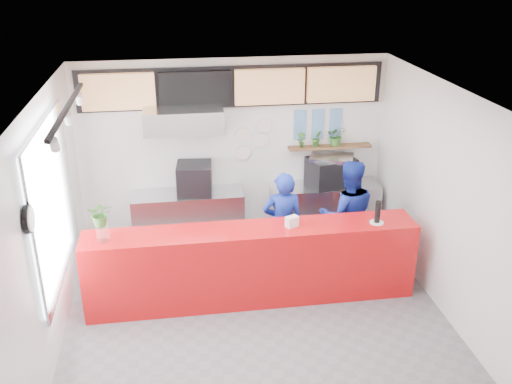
# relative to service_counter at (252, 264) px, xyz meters

# --- Properties ---
(floor) EXTENTS (5.00, 5.00, 0.00)m
(floor) POSITION_rel_service_counter_xyz_m (0.00, -0.40, -0.55)
(floor) COLOR slate
(floor) RESTS_ON ground
(ceiling) EXTENTS (5.00, 5.00, 0.00)m
(ceiling) POSITION_rel_service_counter_xyz_m (0.00, -0.40, 2.45)
(ceiling) COLOR silver
(wall_back) EXTENTS (5.00, 0.00, 5.00)m
(wall_back) POSITION_rel_service_counter_xyz_m (0.00, 2.10, 0.95)
(wall_back) COLOR white
(wall_back) RESTS_ON ground
(wall_left) EXTENTS (0.00, 5.00, 5.00)m
(wall_left) POSITION_rel_service_counter_xyz_m (-2.50, -0.40, 0.95)
(wall_left) COLOR white
(wall_left) RESTS_ON ground
(wall_right) EXTENTS (0.00, 5.00, 5.00)m
(wall_right) POSITION_rel_service_counter_xyz_m (2.50, -0.40, 0.95)
(wall_right) COLOR white
(wall_right) RESTS_ON ground
(service_counter) EXTENTS (4.50, 0.60, 1.10)m
(service_counter) POSITION_rel_service_counter_xyz_m (0.00, 0.00, 0.00)
(service_counter) COLOR red
(service_counter) RESTS_ON ground
(cream_band) EXTENTS (5.00, 0.02, 0.80)m
(cream_band) POSITION_rel_service_counter_xyz_m (0.00, 2.09, 2.05)
(cream_band) COLOR beige
(cream_band) RESTS_ON wall_back
(prep_bench) EXTENTS (1.80, 0.60, 0.90)m
(prep_bench) POSITION_rel_service_counter_xyz_m (-0.80, 1.80, -0.10)
(prep_bench) COLOR #B2B5BA
(prep_bench) RESTS_ON ground
(panini_oven) EXTENTS (0.59, 0.59, 0.49)m
(panini_oven) POSITION_rel_service_counter_xyz_m (-0.67, 1.80, 0.60)
(panini_oven) COLOR black
(panini_oven) RESTS_ON prep_bench
(extraction_hood) EXTENTS (1.20, 0.70, 0.35)m
(extraction_hood) POSITION_rel_service_counter_xyz_m (-0.80, 1.75, 1.60)
(extraction_hood) COLOR #B2B5BA
(extraction_hood) RESTS_ON ceiling
(hood_lip) EXTENTS (1.20, 0.69, 0.31)m
(hood_lip) POSITION_rel_service_counter_xyz_m (-0.80, 1.75, 1.40)
(hood_lip) COLOR #B2B5BA
(hood_lip) RESTS_ON ceiling
(right_bench) EXTENTS (1.80, 0.60, 0.90)m
(right_bench) POSITION_rel_service_counter_xyz_m (1.50, 1.80, -0.10)
(right_bench) COLOR #B2B5BA
(right_bench) RESTS_ON ground
(espresso_machine) EXTENTS (0.84, 0.69, 0.47)m
(espresso_machine) POSITION_rel_service_counter_xyz_m (1.58, 1.80, 0.59)
(espresso_machine) COLOR black
(espresso_machine) RESTS_ON right_bench
(espresso_tray) EXTENTS (0.82, 0.70, 0.06)m
(espresso_tray) POSITION_rel_service_counter_xyz_m (1.58, 1.80, 0.83)
(espresso_tray) COLOR #B8BBC0
(espresso_tray) RESTS_ON espresso_machine
(herb_shelf) EXTENTS (1.40, 0.18, 0.04)m
(herb_shelf) POSITION_rel_service_counter_xyz_m (1.60, 2.00, 0.95)
(herb_shelf) COLOR brown
(herb_shelf) RESTS_ON wall_back
(menu_board_far_left) EXTENTS (1.10, 0.10, 0.55)m
(menu_board_far_left) POSITION_rel_service_counter_xyz_m (-1.75, 1.98, 2.00)
(menu_board_far_left) COLOR tan
(menu_board_far_left) RESTS_ON wall_back
(menu_board_mid_left) EXTENTS (1.10, 0.10, 0.55)m
(menu_board_mid_left) POSITION_rel_service_counter_xyz_m (-0.59, 1.98, 2.00)
(menu_board_mid_left) COLOR black
(menu_board_mid_left) RESTS_ON wall_back
(menu_board_mid_right) EXTENTS (1.10, 0.10, 0.55)m
(menu_board_mid_right) POSITION_rel_service_counter_xyz_m (0.57, 1.98, 2.00)
(menu_board_mid_right) COLOR tan
(menu_board_mid_right) RESTS_ON wall_back
(menu_board_far_right) EXTENTS (1.10, 0.10, 0.55)m
(menu_board_far_right) POSITION_rel_service_counter_xyz_m (1.73, 1.98, 2.00)
(menu_board_far_right) COLOR tan
(menu_board_far_right) RESTS_ON wall_back
(soffit) EXTENTS (4.80, 0.04, 0.65)m
(soffit) POSITION_rel_service_counter_xyz_m (0.00, 2.06, 2.00)
(soffit) COLOR black
(soffit) RESTS_ON wall_back
(window_pane) EXTENTS (0.04, 2.20, 1.90)m
(window_pane) POSITION_rel_service_counter_xyz_m (-2.47, -0.10, 1.15)
(window_pane) COLOR silver
(window_pane) RESTS_ON wall_left
(window_frame) EXTENTS (0.03, 2.30, 2.00)m
(window_frame) POSITION_rel_service_counter_xyz_m (-2.45, -0.10, 1.15)
(window_frame) COLOR #B2B5BA
(window_frame) RESTS_ON wall_left
(wall_clock_rim) EXTENTS (0.05, 0.30, 0.30)m
(wall_clock_rim) POSITION_rel_service_counter_xyz_m (-2.46, -1.30, 1.50)
(wall_clock_rim) COLOR black
(wall_clock_rim) RESTS_ON wall_left
(wall_clock_face) EXTENTS (0.02, 0.26, 0.26)m
(wall_clock_face) POSITION_rel_service_counter_xyz_m (-2.43, -1.30, 1.50)
(wall_clock_face) COLOR white
(wall_clock_face) RESTS_ON wall_left
(track_rail) EXTENTS (0.05, 2.40, 0.04)m
(track_rail) POSITION_rel_service_counter_xyz_m (-2.10, -0.40, 2.39)
(track_rail) COLOR black
(track_rail) RESTS_ON ceiling
(dec_plate_a) EXTENTS (0.24, 0.03, 0.24)m
(dec_plate_a) POSITION_rel_service_counter_xyz_m (0.15, 2.07, 1.20)
(dec_plate_a) COLOR silver
(dec_plate_a) RESTS_ON wall_back
(dec_plate_b) EXTENTS (0.24, 0.03, 0.24)m
(dec_plate_b) POSITION_rel_service_counter_xyz_m (0.45, 2.07, 1.10)
(dec_plate_b) COLOR silver
(dec_plate_b) RESTS_ON wall_back
(dec_plate_c) EXTENTS (0.24, 0.03, 0.24)m
(dec_plate_c) POSITION_rel_service_counter_xyz_m (0.15, 2.07, 0.90)
(dec_plate_c) COLOR silver
(dec_plate_c) RESTS_ON wall_back
(dec_plate_d) EXTENTS (0.24, 0.03, 0.24)m
(dec_plate_d) POSITION_rel_service_counter_xyz_m (0.50, 2.07, 1.35)
(dec_plate_d) COLOR silver
(dec_plate_d) RESTS_ON wall_back
(photo_frame_a) EXTENTS (0.20, 0.02, 0.25)m
(photo_frame_a) POSITION_rel_service_counter_xyz_m (1.10, 2.08, 1.45)
(photo_frame_a) COLOR #598CBF
(photo_frame_a) RESTS_ON wall_back
(photo_frame_b) EXTENTS (0.20, 0.02, 0.25)m
(photo_frame_b) POSITION_rel_service_counter_xyz_m (1.40, 2.08, 1.45)
(photo_frame_b) COLOR #598CBF
(photo_frame_b) RESTS_ON wall_back
(photo_frame_c) EXTENTS (0.20, 0.02, 0.25)m
(photo_frame_c) POSITION_rel_service_counter_xyz_m (1.70, 2.08, 1.45)
(photo_frame_c) COLOR #598CBF
(photo_frame_c) RESTS_ON wall_back
(photo_frame_d) EXTENTS (0.20, 0.02, 0.25)m
(photo_frame_d) POSITION_rel_service_counter_xyz_m (1.10, 2.08, 1.20)
(photo_frame_d) COLOR #598CBF
(photo_frame_d) RESTS_ON wall_back
(photo_frame_e) EXTENTS (0.20, 0.02, 0.25)m
(photo_frame_e) POSITION_rel_service_counter_xyz_m (1.40, 2.08, 1.20)
(photo_frame_e) COLOR #598CBF
(photo_frame_e) RESTS_ON wall_back
(photo_frame_f) EXTENTS (0.20, 0.02, 0.25)m
(photo_frame_f) POSITION_rel_service_counter_xyz_m (1.70, 2.08, 1.20)
(photo_frame_f) COLOR #598CBF
(photo_frame_f) RESTS_ON wall_back
(staff_center) EXTENTS (0.63, 0.44, 1.64)m
(staff_center) POSITION_rel_service_counter_xyz_m (0.54, 0.60, 0.27)
(staff_center) COLOR navy
(staff_center) RESTS_ON ground
(staff_right) EXTENTS (0.92, 0.75, 1.75)m
(staff_right) POSITION_rel_service_counter_xyz_m (1.53, 0.63, 0.33)
(staff_right) COLOR navy
(staff_right) RESTS_ON ground
(herb_a) EXTENTS (0.14, 0.10, 0.26)m
(herb_a) POSITION_rel_service_counter_xyz_m (1.11, 2.00, 1.10)
(herb_a) COLOR #346924
(herb_a) RESTS_ON herb_shelf
(herb_b) EXTENTS (0.17, 0.15, 0.28)m
(herb_b) POSITION_rel_service_counter_xyz_m (1.37, 2.00, 1.11)
(herb_b) COLOR #346924
(herb_b) RESTS_ON herb_shelf
(herb_c) EXTENTS (0.35, 0.32, 0.34)m
(herb_c) POSITION_rel_service_counter_xyz_m (1.70, 2.00, 1.14)
(herb_c) COLOR #346924
(herb_c) RESTS_ON herb_shelf
(glass_vase) EXTENTS (0.17, 0.17, 0.20)m
(glass_vase) POSITION_rel_service_counter_xyz_m (-1.93, -0.05, 0.65)
(glass_vase) COLOR white
(glass_vase) RESTS_ON service_counter
(basil_vase) EXTENTS (0.31, 0.27, 0.33)m
(basil_vase) POSITION_rel_service_counter_xyz_m (-1.93, -0.05, 0.94)
(basil_vase) COLOR #346924
(basil_vase) RESTS_ON glass_vase
(napkin_holder) EXTENTS (0.19, 0.16, 0.15)m
(napkin_holder) POSITION_rel_service_counter_xyz_m (0.54, -0.01, 0.62)
(napkin_holder) COLOR white
(napkin_holder) RESTS_ON service_counter
(white_plate) EXTENTS (0.24, 0.24, 0.01)m
(white_plate) POSITION_rel_service_counter_xyz_m (1.71, -0.08, 0.56)
(white_plate) COLOR white
(white_plate) RESTS_ON service_counter
(pepper_mill) EXTENTS (0.09, 0.09, 0.31)m
(pepper_mill) POSITION_rel_service_counter_xyz_m (1.71, -0.08, 0.72)
(pepper_mill) COLOR black
(pepper_mill) RESTS_ON white_plate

